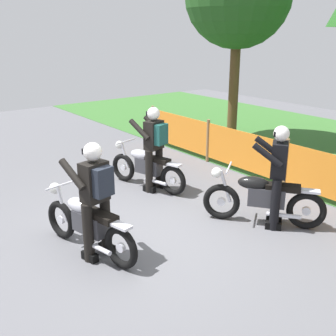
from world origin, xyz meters
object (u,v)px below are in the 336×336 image
(motorcycle_third, at_px, (88,224))
(rider_third, at_px, (96,195))
(motorcycle_lead, at_px, (146,167))
(motorcycle_trailing, at_px, (263,198))
(rider_trailing, at_px, (277,173))
(rider_lead, at_px, (154,144))

(motorcycle_third, relative_size, rider_third, 1.14)
(motorcycle_lead, xyz_separation_m, rider_third, (1.84, -2.09, 0.51))
(motorcycle_lead, height_order, motorcycle_trailing, motorcycle_trailing)
(rider_trailing, height_order, rider_third, same)
(motorcycle_third, distance_m, rider_trailing, 3.07)
(motorcycle_trailing, xyz_separation_m, rider_lead, (-2.34, -0.52, 0.49))
(rider_trailing, bearing_deg, motorcycle_third, 32.46)
(rider_lead, height_order, rider_trailing, same)
(motorcycle_lead, relative_size, rider_third, 1.11)
(motorcycle_lead, bearing_deg, rider_third, 115.55)
(motorcycle_lead, distance_m, rider_trailing, 2.83)
(rider_lead, bearing_deg, motorcycle_lead, 0.51)
(rider_third, bearing_deg, rider_lead, -65.05)
(rider_lead, distance_m, rider_trailing, 2.58)
(rider_lead, distance_m, rider_third, 2.71)
(rider_third, bearing_deg, motorcycle_trailing, -117.14)
(motorcycle_lead, xyz_separation_m, motorcycle_third, (1.63, -2.14, 0.01))
(motorcycle_third, height_order, rider_lead, rider_lead)
(motorcycle_trailing, relative_size, rider_third, 0.99)
(motorcycle_lead, distance_m, motorcycle_third, 2.69)
(motorcycle_trailing, distance_m, rider_third, 2.81)
(motorcycle_trailing, height_order, motorcycle_third, motorcycle_trailing)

